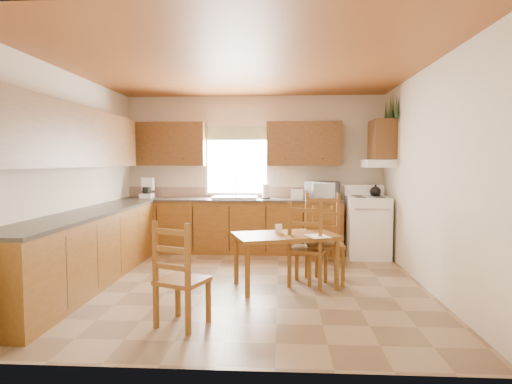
# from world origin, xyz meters

# --- Properties ---
(floor) EXTENTS (4.50, 4.50, 0.00)m
(floor) POSITION_xyz_m (0.00, 0.00, 0.00)
(floor) COLOR #866C4D
(floor) RESTS_ON ground
(ceiling) EXTENTS (4.50, 4.50, 0.00)m
(ceiling) POSITION_xyz_m (0.00, 0.00, 2.70)
(ceiling) COLOR brown
(ceiling) RESTS_ON floor
(wall_left) EXTENTS (4.50, 4.50, 0.00)m
(wall_left) POSITION_xyz_m (-2.25, 0.00, 1.35)
(wall_left) COLOR beige
(wall_left) RESTS_ON floor
(wall_right) EXTENTS (4.50, 4.50, 0.00)m
(wall_right) POSITION_xyz_m (2.25, 0.00, 1.35)
(wall_right) COLOR beige
(wall_right) RESTS_ON floor
(wall_back) EXTENTS (4.50, 4.50, 0.00)m
(wall_back) POSITION_xyz_m (0.00, 2.25, 1.35)
(wall_back) COLOR beige
(wall_back) RESTS_ON floor
(wall_front) EXTENTS (4.50, 4.50, 0.00)m
(wall_front) POSITION_xyz_m (0.00, -2.25, 1.35)
(wall_front) COLOR beige
(wall_front) RESTS_ON floor
(lower_cab_back) EXTENTS (3.75, 0.60, 0.88)m
(lower_cab_back) POSITION_xyz_m (-0.38, 1.95, 0.44)
(lower_cab_back) COLOR brown
(lower_cab_back) RESTS_ON floor
(lower_cab_left) EXTENTS (0.60, 3.60, 0.88)m
(lower_cab_left) POSITION_xyz_m (-1.95, -0.15, 0.44)
(lower_cab_left) COLOR brown
(lower_cab_left) RESTS_ON floor
(counter_back) EXTENTS (3.75, 0.63, 0.04)m
(counter_back) POSITION_xyz_m (-0.38, 1.95, 0.90)
(counter_back) COLOR #3E372F
(counter_back) RESTS_ON lower_cab_back
(counter_left) EXTENTS (0.63, 3.60, 0.04)m
(counter_left) POSITION_xyz_m (-1.95, -0.15, 0.90)
(counter_left) COLOR #3E372F
(counter_left) RESTS_ON lower_cab_left
(backsplash) EXTENTS (3.75, 0.01, 0.18)m
(backsplash) POSITION_xyz_m (-0.38, 2.24, 1.01)
(backsplash) COLOR #997562
(backsplash) RESTS_ON counter_back
(upper_cab_back_left) EXTENTS (1.41, 0.33, 0.75)m
(upper_cab_back_left) POSITION_xyz_m (-1.55, 2.08, 1.85)
(upper_cab_back_left) COLOR brown
(upper_cab_back_left) RESTS_ON wall_back
(upper_cab_back_right) EXTENTS (1.25, 0.33, 0.75)m
(upper_cab_back_right) POSITION_xyz_m (0.86, 2.08, 1.85)
(upper_cab_back_right) COLOR brown
(upper_cab_back_right) RESTS_ON wall_back
(upper_cab_left) EXTENTS (0.33, 3.60, 0.75)m
(upper_cab_left) POSITION_xyz_m (-2.08, -0.15, 1.85)
(upper_cab_left) COLOR brown
(upper_cab_left) RESTS_ON wall_left
(upper_cab_stove) EXTENTS (0.33, 0.62, 0.62)m
(upper_cab_stove) POSITION_xyz_m (2.08, 1.65, 1.90)
(upper_cab_stove) COLOR brown
(upper_cab_stove) RESTS_ON wall_right
(range_hood) EXTENTS (0.44, 0.62, 0.12)m
(range_hood) POSITION_xyz_m (2.03, 1.65, 1.52)
(range_hood) COLOR white
(range_hood) RESTS_ON wall_right
(window_frame) EXTENTS (1.13, 0.02, 1.18)m
(window_frame) POSITION_xyz_m (-0.30, 2.22, 1.55)
(window_frame) COLOR white
(window_frame) RESTS_ON wall_back
(window_pane) EXTENTS (1.05, 0.01, 1.10)m
(window_pane) POSITION_xyz_m (-0.30, 2.21, 1.55)
(window_pane) COLOR white
(window_pane) RESTS_ON wall_back
(window_valance) EXTENTS (1.19, 0.01, 0.24)m
(window_valance) POSITION_xyz_m (-0.30, 2.19, 2.05)
(window_valance) COLOR #4D733C
(window_valance) RESTS_ON wall_back
(sink_basin) EXTENTS (0.75, 0.45, 0.04)m
(sink_basin) POSITION_xyz_m (-0.30, 1.95, 0.94)
(sink_basin) COLOR silver
(sink_basin) RESTS_ON counter_back
(pine_decal_a) EXTENTS (0.22, 0.22, 0.36)m
(pine_decal_a) POSITION_xyz_m (2.21, 1.33, 2.38)
(pine_decal_a) COLOR #1A421C
(pine_decal_a) RESTS_ON wall_right
(pine_decal_b) EXTENTS (0.22, 0.22, 0.36)m
(pine_decal_b) POSITION_xyz_m (2.21, 1.65, 2.42)
(pine_decal_b) COLOR #1A421C
(pine_decal_b) RESTS_ON wall_right
(pine_decal_c) EXTENTS (0.22, 0.22, 0.36)m
(pine_decal_c) POSITION_xyz_m (2.21, 1.97, 2.38)
(pine_decal_c) COLOR #1A421C
(pine_decal_c) RESTS_ON wall_right
(stove) EXTENTS (0.67, 0.69, 0.97)m
(stove) POSITION_xyz_m (1.88, 1.66, 0.48)
(stove) COLOR white
(stove) RESTS_ON floor
(coffeemaker) EXTENTS (0.30, 0.33, 0.37)m
(coffeemaker) POSITION_xyz_m (-1.85, 1.98, 1.11)
(coffeemaker) COLOR white
(coffeemaker) RESTS_ON counter_back
(paper_towel) EXTENTS (0.14, 0.14, 0.25)m
(paper_towel) POSITION_xyz_m (0.22, 1.92, 1.05)
(paper_towel) COLOR white
(paper_towel) RESTS_ON counter_back
(toaster) EXTENTS (0.21, 0.14, 0.17)m
(toaster) POSITION_xyz_m (0.75, 1.94, 1.00)
(toaster) COLOR white
(toaster) RESTS_ON counter_back
(microwave) EXTENTS (0.58, 0.51, 0.29)m
(microwave) POSITION_xyz_m (1.17, 1.95, 1.07)
(microwave) COLOR white
(microwave) RESTS_ON counter_back
(dining_table) EXTENTS (1.39, 1.06, 0.66)m
(dining_table) POSITION_xyz_m (0.53, -0.08, 0.33)
(dining_table) COLOR brown
(dining_table) RESTS_ON floor
(chair_near_left) EXTENTS (0.54, 0.53, 0.99)m
(chair_near_left) POSITION_xyz_m (-0.44, -1.40, 0.50)
(chair_near_left) COLOR brown
(chair_near_left) RESTS_ON floor
(chair_near_right) EXTENTS (0.54, 0.53, 1.05)m
(chair_near_right) POSITION_xyz_m (0.82, 0.00, 0.52)
(chair_near_right) COLOR brown
(chair_near_right) RESTS_ON floor
(chair_far_left) EXTENTS (0.49, 0.47, 1.13)m
(chair_far_left) POSITION_xyz_m (1.04, 0.15, 0.56)
(chair_far_left) COLOR brown
(chair_far_left) RESTS_ON floor
(chair_far_right) EXTENTS (0.40, 0.39, 0.86)m
(chair_far_right) POSITION_xyz_m (1.15, 1.17, 0.43)
(chair_far_right) COLOR brown
(chair_far_right) RESTS_ON floor
(table_paper) EXTENTS (0.32, 0.37, 0.00)m
(table_paper) POSITION_xyz_m (0.92, -0.21, 0.66)
(table_paper) COLOR white
(table_paper) RESTS_ON dining_table
(table_card) EXTENTS (0.09, 0.03, 0.11)m
(table_card) POSITION_xyz_m (0.45, -0.02, 0.72)
(table_card) COLOR white
(table_card) RESTS_ON dining_table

